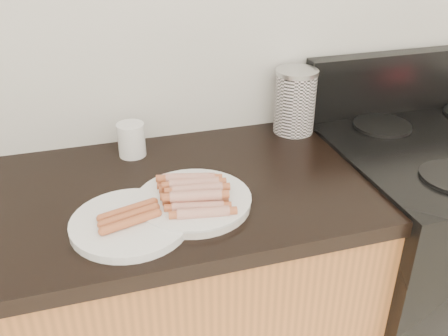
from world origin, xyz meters
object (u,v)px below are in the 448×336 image
object	(u,v)px
main_plate	(194,202)
mug	(131,140)
canister	(295,101)
stove	(433,263)
side_plate	(130,223)

from	to	relation	value
main_plate	mug	size ratio (longest dim) A/B	2.84
canister	mug	world-z (taller)	canister
canister	mug	bearing A→B (deg)	-177.78
stove	main_plate	xyz separation A→B (m)	(-0.84, -0.08, 0.45)
main_plate	canister	bearing A→B (deg)	39.19
stove	mug	size ratio (longest dim) A/B	9.47
main_plate	mug	xyz separation A→B (m)	(-0.10, 0.31, 0.04)
canister	stove	bearing A→B (deg)	-29.00
main_plate	mug	distance (m)	0.33
mug	main_plate	bearing A→B (deg)	-71.18
stove	side_plate	distance (m)	1.11
stove	side_plate	bearing A→B (deg)	-172.87
stove	side_plate	size ratio (longest dim) A/B	3.39
main_plate	side_plate	xyz separation A→B (m)	(-0.16, -0.04, 0.00)
stove	side_plate	xyz separation A→B (m)	(-1.00, -0.13, 0.45)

